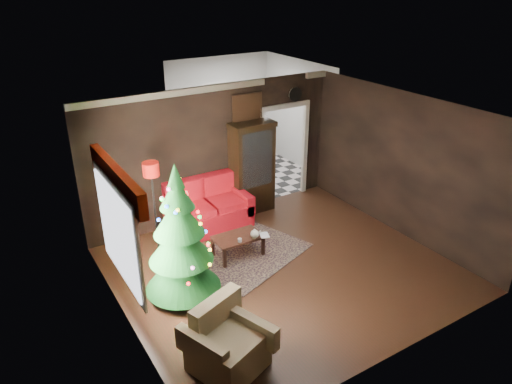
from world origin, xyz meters
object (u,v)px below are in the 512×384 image
christmas_tree (180,238)px  armchair (228,340)px  wall_clock (295,94)px  coffee_table (238,246)px  loveseat (209,205)px  curio_cabinet (252,170)px  floor_lamp (155,210)px  teapot (255,234)px  kitchen_table (244,167)px

christmas_tree → armchair: bearing=-94.9°
wall_clock → coffee_table: bearing=-145.7°
christmas_tree → armchair: christmas_tree is taller
loveseat → coffee_table: 1.27m
curio_cabinet → wall_clock: (1.20, 0.18, 1.43)m
loveseat → armchair: loveseat is taller
christmas_tree → wall_clock: (3.72, 2.18, 1.33)m
armchair → wall_clock: bearing=25.8°
coffee_table → wall_clock: (2.39, 1.63, 2.17)m
christmas_tree → wall_clock: 4.51m
curio_cabinet → floor_lamp: size_ratio=1.02×
curio_cabinet → wall_clock: bearing=8.5°
teapot → loveseat: bearing=97.4°
armchair → loveseat: bearing=47.0°
christmas_tree → loveseat: bearing=52.4°
floor_lamp → wall_clock: (3.57, 0.67, 1.55)m
christmas_tree → wall_clock: bearing=30.4°
floor_lamp → teapot: (1.40, -1.17, -0.34)m
loveseat → christmas_tree: 2.31m
christmas_tree → curio_cabinet: bearing=38.5°
floor_lamp → wall_clock: wall_clock is taller
christmas_tree → teapot: (1.56, 0.34, -0.56)m
kitchen_table → wall_clock: bearing=-66.3°
christmas_tree → wall_clock: wall_clock is taller
loveseat → christmas_tree: christmas_tree is taller
armchair → kitchen_table: bearing=37.6°
loveseat → curio_cabinet: curio_cabinet is taller
floor_lamp → christmas_tree: 1.54m
curio_cabinet → armchair: bearing=-125.3°
floor_lamp → kitchen_table: size_ratio=2.48×
floor_lamp → teapot: 1.86m
loveseat → christmas_tree: (-1.37, -1.78, 0.55)m
armchair → wall_clock: 5.86m
loveseat → armchair: bearing=-113.2°
coffee_table → teapot: teapot is taller
kitchen_table → curio_cabinet: bearing=-114.4°
teapot → kitchen_table: bearing=62.5°
wall_clock → kitchen_table: 2.43m
christmas_tree → kitchen_table: christmas_tree is taller
teapot → christmas_tree: bearing=-167.8°
floor_lamp → christmas_tree: bearing=-95.8°
coffee_table → kitchen_table: bearing=57.4°
floor_lamp → armchair: size_ratio=2.09×
floor_lamp → armchair: 3.32m
curio_cabinet → coffee_table: size_ratio=2.17×
loveseat → curio_cabinet: bearing=10.8°
curio_cabinet → kitchen_table: curio_cabinet is taller
loveseat → coffee_table: bearing=-92.0°
loveseat → coffee_table: loveseat is taller
loveseat → christmas_tree: bearing=-127.6°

